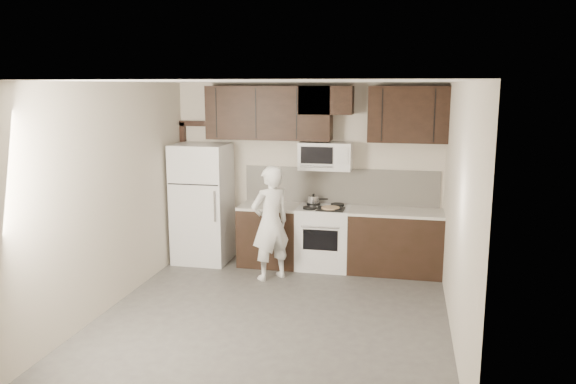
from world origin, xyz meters
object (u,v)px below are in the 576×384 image
(microwave, at_px, (326,156))
(person, at_px, (270,223))
(refrigerator, at_px, (202,203))
(stove, at_px, (323,237))

(microwave, bearing_deg, person, -130.51)
(microwave, distance_m, refrigerator, 2.00)
(stove, height_order, person, person)
(refrigerator, bearing_deg, person, -26.01)
(refrigerator, bearing_deg, microwave, 5.15)
(person, bearing_deg, refrigerator, -69.98)
(stove, xyz_separation_m, refrigerator, (-1.85, -0.05, 0.44))
(stove, bearing_deg, person, -135.36)
(microwave, height_order, person, microwave)
(stove, height_order, microwave, microwave)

